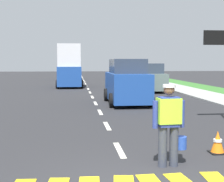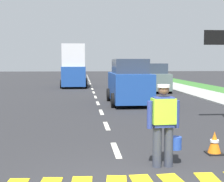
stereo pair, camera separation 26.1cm
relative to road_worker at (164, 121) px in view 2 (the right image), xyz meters
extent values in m
plane|color=#28282B|center=(-0.84, 19.61, -0.93)|extent=(96.00, 96.00, 0.00)
cube|color=silver|center=(-0.84, 1.31, -0.93)|extent=(0.14, 1.40, 0.01)
cube|color=silver|center=(-0.84, 4.31, -0.93)|extent=(0.14, 1.40, 0.01)
cube|color=silver|center=(-0.84, 7.31, -0.93)|extent=(0.14, 1.40, 0.01)
cube|color=silver|center=(-0.84, 10.31, -0.93)|extent=(0.14, 1.40, 0.01)
cube|color=silver|center=(-0.84, 13.31, -0.93)|extent=(0.14, 1.40, 0.01)
cube|color=silver|center=(-0.84, 16.31, -0.93)|extent=(0.14, 1.40, 0.01)
cube|color=silver|center=(-0.84, 19.31, -0.93)|extent=(0.14, 1.40, 0.01)
cube|color=silver|center=(-0.84, 22.31, -0.93)|extent=(0.14, 1.40, 0.01)
cube|color=silver|center=(-0.84, 25.31, -0.93)|extent=(0.14, 1.40, 0.01)
cube|color=silver|center=(-0.84, 28.31, -0.93)|extent=(0.14, 1.40, 0.01)
cube|color=silver|center=(-0.84, 31.31, -0.93)|extent=(0.14, 1.40, 0.01)
cube|color=silver|center=(-0.84, 34.31, -0.93)|extent=(0.14, 1.40, 0.01)
cube|color=silver|center=(-0.84, 37.31, -0.93)|extent=(0.14, 1.40, 0.01)
cube|color=silver|center=(-0.84, 40.31, -0.93)|extent=(0.14, 1.40, 0.01)
cube|color=silver|center=(-0.84, 43.31, -0.93)|extent=(0.14, 1.40, 0.01)
cube|color=silver|center=(-0.84, 46.31, -0.93)|extent=(0.14, 1.40, 0.01)
cylinder|color=#383D4C|center=(-0.14, -0.02, -0.52)|extent=(0.18, 0.18, 0.82)
cylinder|color=#383D4C|center=(0.10, 0.00, -0.52)|extent=(0.18, 0.18, 0.82)
cube|color=navy|center=(-0.02, -0.01, 0.19)|extent=(0.42, 0.27, 0.60)
cube|color=#A5EA33|center=(-0.02, -0.01, 0.21)|extent=(0.48, 0.31, 0.51)
cylinder|color=navy|center=(-0.30, -0.03, 0.14)|extent=(0.11, 0.11, 0.55)
cylinder|color=navy|center=(0.26, 0.01, 0.14)|extent=(0.11, 0.11, 0.55)
sphere|color=brown|center=(-0.02, -0.01, 0.63)|extent=(0.22, 0.22, 0.22)
cylinder|color=silver|center=(-0.02, -0.01, 0.71)|extent=(0.26, 0.26, 0.06)
cylinder|color=#2347B7|center=(0.27, 0.11, -0.48)|extent=(0.26, 0.26, 0.26)
cube|color=white|center=(3.11, 4.62, 2.02)|extent=(1.10, 0.05, 0.44)
cube|color=black|center=(3.11, 4.60, 2.02)|extent=(1.16, 0.04, 0.50)
cube|color=black|center=(1.39, 0.79, -0.92)|extent=(0.36, 0.36, 0.03)
cone|color=orange|center=(1.39, 0.79, -0.65)|extent=(0.30, 0.30, 0.49)
cylinder|color=white|center=(1.39, 0.79, -0.63)|extent=(0.20, 0.20, 0.06)
cube|color=#1E4799|center=(-2.30, 21.47, 0.03)|extent=(1.90, 4.60, 1.56)
cube|color=#2D3847|center=(-2.30, 22.27, 1.16)|extent=(1.67, 1.61, 0.70)
cube|color=silver|center=(-2.30, 20.66, 1.71)|extent=(1.80, 2.53, 1.80)
cylinder|color=black|center=(-1.33, 20.04, -0.59)|extent=(0.22, 0.68, 0.68)
cylinder|color=black|center=(-3.27, 20.04, -0.59)|extent=(0.22, 0.68, 0.68)
cylinder|color=black|center=(-1.33, 22.89, -0.59)|extent=(0.22, 0.68, 0.68)
cylinder|color=black|center=(-3.27, 22.89, -0.59)|extent=(0.22, 0.68, 0.68)
cube|color=#1E4799|center=(0.73, 9.99, -0.06)|extent=(1.81, 4.18, 1.38)
cube|color=#2D3847|center=(0.73, 9.88, 0.98)|extent=(1.59, 2.30, 0.70)
cylinder|color=black|center=(-0.19, 11.28, -0.59)|extent=(0.22, 0.68, 0.68)
cylinder|color=black|center=(1.66, 11.28, -0.59)|extent=(0.22, 0.68, 0.68)
cylinder|color=black|center=(-0.19, 8.69, -0.59)|extent=(0.22, 0.68, 0.68)
cylinder|color=black|center=(1.66, 8.69, -0.59)|extent=(0.22, 0.68, 0.68)
cube|color=#1E4799|center=(-2.57, 34.08, -0.09)|extent=(1.71, 3.91, 1.32)
cube|color=#2D3847|center=(-2.57, 34.18, 0.92)|extent=(1.50, 2.15, 0.70)
cylinder|color=black|center=(-1.69, 32.87, -0.59)|extent=(0.22, 0.68, 0.68)
cylinder|color=black|center=(-3.44, 32.87, -0.59)|extent=(0.22, 0.68, 0.68)
cylinder|color=black|center=(-1.69, 35.29, -0.59)|extent=(0.22, 0.68, 0.68)
cylinder|color=black|center=(-3.44, 35.29, -0.59)|extent=(0.22, 0.68, 0.68)
cube|color=slate|center=(3.46, 16.75, -0.19)|extent=(1.68, 4.17, 1.13)
cube|color=#2D3847|center=(3.46, 16.65, 0.73)|extent=(1.48, 2.29, 0.70)
cylinder|color=black|center=(2.60, 18.05, -0.59)|extent=(0.22, 0.68, 0.68)
cylinder|color=black|center=(4.32, 18.05, -0.59)|extent=(0.22, 0.68, 0.68)
cylinder|color=black|center=(2.60, 15.46, -0.59)|extent=(0.22, 0.68, 0.68)
cylinder|color=black|center=(4.32, 15.46, -0.59)|extent=(0.22, 0.68, 0.68)
camera|label=1|loc=(-1.90, -6.37, 1.19)|focal=52.75mm
camera|label=2|loc=(-1.64, -6.39, 1.19)|focal=52.75mm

